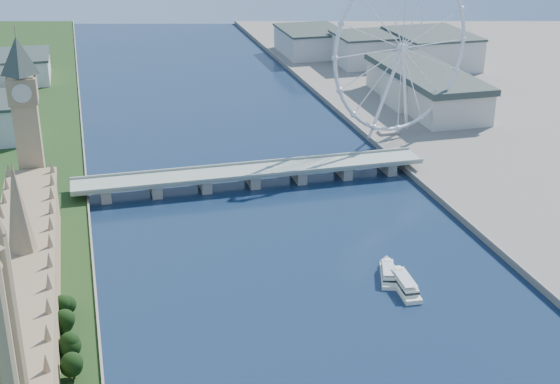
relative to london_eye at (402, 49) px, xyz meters
name	(u,v)px	position (x,y,z in m)	size (l,w,h in m)	color
parliament_range	(28,281)	(-247.98, -185.08, -49.04)	(24.00, 200.00, 70.00)	tan
big_ben	(24,105)	(-247.98, -77.08, -0.95)	(20.02, 20.02, 110.00)	tan
westminster_bridge	(252,174)	(-119.98, -55.08, -60.89)	(220.00, 22.00, 9.50)	gray
london_eye	(402,49)	(0.00, 0.00, 0.00)	(113.60, 39.12, 124.30)	silver
county_hall	(424,108)	(55.02, 74.92, -67.52)	(54.00, 144.00, 35.00)	beige
city_skyline	(232,62)	(-80.75, 205.00, -50.56)	(505.00, 280.00, 32.00)	beige
tour_boat_near	(388,278)	(-83.46, -190.12, -67.52)	(7.16, 28.10, 6.19)	white
tour_boat_far	(404,289)	(-80.51, -202.65, -67.52)	(8.20, 31.97, 7.08)	white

